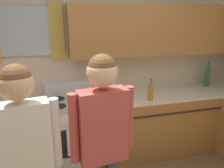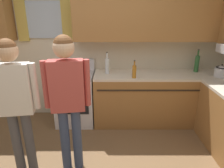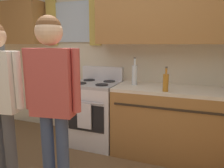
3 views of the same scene
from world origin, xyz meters
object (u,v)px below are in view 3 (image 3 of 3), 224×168
object	(u,v)px
bottle_tall_clear	(135,74)
bottle_oil_amber	(166,82)
stove_oven	(96,112)
adult_in_plaid	(52,90)

from	to	relation	value
bottle_tall_clear	bottle_oil_amber	xyz separation A→B (m)	(0.43, -0.25, -0.03)
stove_oven	adult_in_plaid	world-z (taller)	adult_in_plaid
stove_oven	bottle_tall_clear	bearing A→B (deg)	2.70
stove_oven	bottle_tall_clear	world-z (taller)	bottle_tall_clear
adult_in_plaid	stove_oven	bearing A→B (deg)	96.97
stove_oven	adult_in_plaid	xyz separation A→B (m)	(0.14, -1.18, 0.58)
bottle_tall_clear	bottle_oil_amber	size ratio (longest dim) A/B	1.28
adult_in_plaid	bottle_oil_amber	bearing A→B (deg)	48.34
stove_oven	bottle_tall_clear	distance (m)	0.80
bottle_oil_amber	stove_oven	bearing A→B (deg)	167.09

